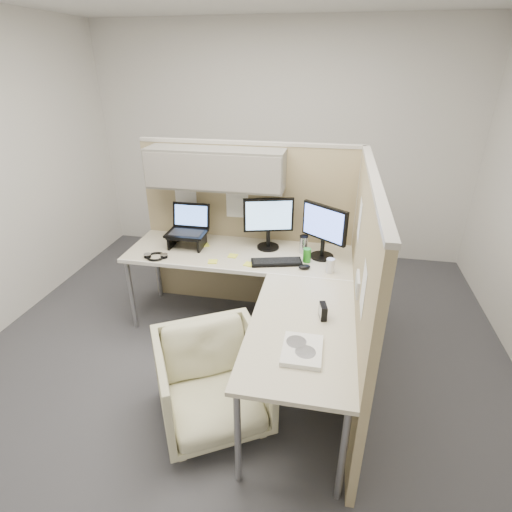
% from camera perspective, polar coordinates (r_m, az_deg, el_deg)
% --- Properties ---
extents(ground, '(4.50, 4.50, 0.00)m').
position_cam_1_polar(ground, '(3.48, -2.49, -14.37)').
color(ground, '#39393E').
rests_on(ground, ground).
extents(partition_back, '(2.00, 0.36, 1.63)m').
position_cam_1_polar(partition_back, '(3.69, -3.12, 7.78)').
color(partition_back, tan).
rests_on(partition_back, ground).
extents(partition_right, '(0.07, 2.03, 1.63)m').
position_cam_1_polar(partition_right, '(2.89, 14.54, -4.63)').
color(partition_right, tan).
rests_on(partition_right, ground).
extents(desk, '(2.00, 1.98, 0.73)m').
position_cam_1_polar(desk, '(3.16, 0.01, -3.66)').
color(desk, beige).
rests_on(desk, ground).
extents(office_chair, '(0.92, 0.91, 0.71)m').
position_cam_1_polar(office_chair, '(2.79, -6.25, -16.96)').
color(office_chair, beige).
rests_on(office_chair, ground).
extents(monitor_left, '(0.43, 0.20, 0.47)m').
position_cam_1_polar(monitor_left, '(3.51, 1.79, 5.25)').
color(monitor_left, black).
rests_on(monitor_left, desk).
extents(monitor_right, '(0.38, 0.29, 0.47)m').
position_cam_1_polar(monitor_right, '(3.38, 9.69, 4.02)').
color(monitor_right, black).
rests_on(monitor_right, desk).
extents(laptop_station, '(0.35, 0.30, 0.37)m').
position_cam_1_polar(laptop_station, '(3.67, -9.71, 3.52)').
color(laptop_station, black).
rests_on(laptop_station, desk).
extents(keyboard, '(0.44, 0.24, 0.02)m').
position_cam_1_polar(keyboard, '(3.34, 2.95, -0.89)').
color(keyboard, black).
rests_on(keyboard, desk).
extents(mouse, '(0.12, 0.10, 0.04)m').
position_cam_1_polar(mouse, '(3.27, 6.95, -1.55)').
color(mouse, black).
rests_on(mouse, desk).
extents(travel_mug, '(0.08, 0.08, 0.16)m').
position_cam_1_polar(travel_mug, '(3.52, 6.81, 1.68)').
color(travel_mug, silver).
rests_on(travel_mug, desk).
extents(soda_can_green, '(0.07, 0.07, 0.12)m').
position_cam_1_polar(soda_can_green, '(3.23, 10.56, -1.38)').
color(soda_can_green, silver).
rests_on(soda_can_green, desk).
extents(soda_can_silver, '(0.07, 0.07, 0.12)m').
position_cam_1_polar(soda_can_silver, '(3.37, 7.28, 0.11)').
color(soda_can_silver, '#268C1E').
rests_on(soda_can_silver, desk).
extents(sticky_note_a, '(0.09, 0.09, 0.01)m').
position_cam_1_polar(sticky_note_a, '(3.38, -6.21, -0.80)').
color(sticky_note_a, '#E6EB3D').
rests_on(sticky_note_a, desk).
extents(sticky_note_c, '(0.10, 0.10, 0.01)m').
position_cam_1_polar(sticky_note_c, '(3.70, -7.34, 1.56)').
color(sticky_note_c, '#E6EB3D').
rests_on(sticky_note_c, desk).
extents(sticky_note_b, '(0.09, 0.09, 0.01)m').
position_cam_1_polar(sticky_note_b, '(3.32, -1.01, -1.18)').
color(sticky_note_b, '#E6EB3D').
rests_on(sticky_note_b, desk).
extents(sticky_note_d, '(0.08, 0.08, 0.01)m').
position_cam_1_polar(sticky_note_d, '(3.47, -3.33, 0.03)').
color(sticky_note_d, '#E6EB3D').
rests_on(sticky_note_d, desk).
extents(headphones, '(0.20, 0.19, 0.03)m').
position_cam_1_polar(headphones, '(3.54, -14.12, -0.04)').
color(headphones, black).
rests_on(headphones, desk).
extents(paper_stack, '(0.23, 0.29, 0.03)m').
position_cam_1_polar(paper_stack, '(2.39, 6.61, -13.22)').
color(paper_stack, white).
rests_on(paper_stack, desk).
extents(desk_clock, '(0.06, 0.11, 0.10)m').
position_cam_1_polar(desk_clock, '(2.67, 9.54, -7.79)').
color(desk_clock, black).
rests_on(desk_clock, desk).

